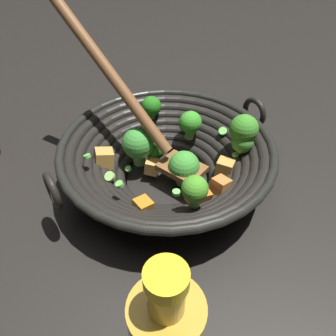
{
  "coord_description": "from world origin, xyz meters",
  "views": [
    {
      "loc": [
        0.35,
        0.22,
        0.41
      ],
      "look_at": [
        -0.0,
        -0.0,
        0.03
      ],
      "focal_mm": 36.41,
      "sensor_mm": 36.0,
      "label": 1
    }
  ],
  "objects": [
    {
      "name": "ground_plane",
      "position": [
        0.0,
        0.0,
        0.0
      ],
      "size": [
        4.0,
        4.0,
        0.0
      ],
      "primitive_type": "plane",
      "color": "black"
    },
    {
      "name": "wok",
      "position": [
        -0.0,
        0.0,
        0.06
      ],
      "size": [
        0.36,
        0.4,
        0.27
      ],
      "color": "black",
      "rests_on": "ground"
    }
  ]
}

